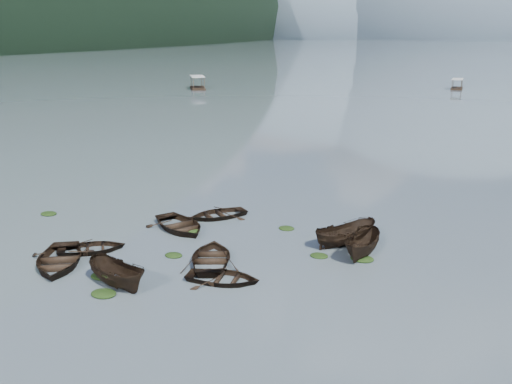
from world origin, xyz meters
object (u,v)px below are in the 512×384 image
at_px(pontoon_left, 198,89).
at_px(pontoon_centre, 457,89).
at_px(rowboat_0, 59,265).
at_px(rowboat_3, 212,262).

distance_m(pontoon_left, pontoon_centre, 55.16).
xyz_separation_m(rowboat_0, pontoon_centre, (10.80, 107.41, 0.00)).
bearing_deg(rowboat_0, pontoon_left, 82.52).
distance_m(rowboat_0, rowboat_3, 8.33).
xyz_separation_m(rowboat_3, pontoon_left, (-47.17, 81.56, 0.00)).
relative_size(rowboat_0, pontoon_left, 0.73).
bearing_deg(pontoon_centre, rowboat_3, -94.57).
distance_m(rowboat_0, pontoon_left, 94.16).
bearing_deg(pontoon_centre, pontoon_left, -159.13).
height_order(rowboat_3, pontoon_centre, pontoon_centre).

